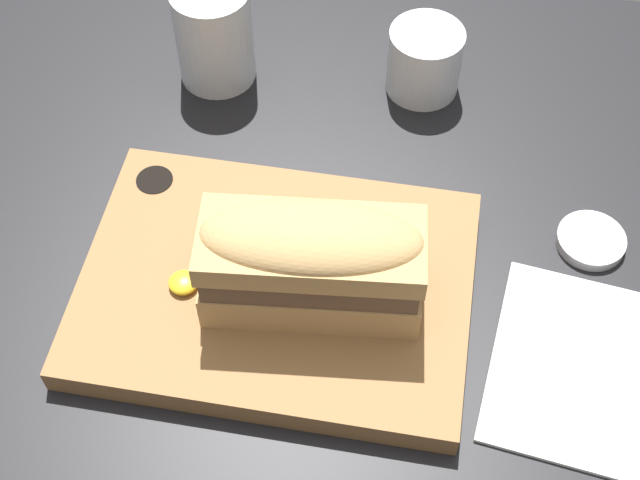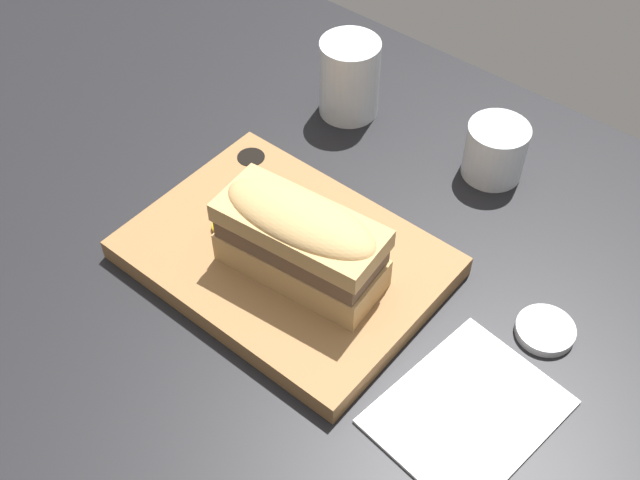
% 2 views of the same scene
% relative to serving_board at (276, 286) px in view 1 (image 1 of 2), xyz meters
% --- Properties ---
extents(dining_table, '(1.86, 0.96, 0.02)m').
position_rel_serving_board_xyz_m(dining_table, '(0.08, -0.02, -0.02)').
color(dining_table, black).
rests_on(dining_table, ground).
extents(serving_board, '(0.34, 0.25, 0.03)m').
position_rel_serving_board_xyz_m(serving_board, '(0.00, 0.00, 0.00)').
color(serving_board, olive).
rests_on(serving_board, dining_table).
extents(sandwich, '(0.19, 0.09, 0.10)m').
position_rel_serving_board_xyz_m(sandwich, '(0.03, -0.01, 0.07)').
color(sandwich, tan).
rests_on(sandwich, serving_board).
extents(mustard_dollop, '(0.03, 0.03, 0.01)m').
position_rel_serving_board_xyz_m(mustard_dollop, '(-0.08, -0.03, 0.02)').
color(mustard_dollop, gold).
rests_on(mustard_dollop, serving_board).
extents(water_glass, '(0.08, 0.08, 0.11)m').
position_rel_serving_board_xyz_m(water_glass, '(-0.12, 0.26, 0.03)').
color(water_glass, silver).
rests_on(water_glass, dining_table).
extents(wine_glass, '(0.08, 0.08, 0.07)m').
position_rel_serving_board_xyz_m(wine_glass, '(0.10, 0.28, 0.02)').
color(wine_glass, silver).
rests_on(wine_glass, dining_table).
extents(napkin, '(0.16, 0.19, 0.00)m').
position_rel_serving_board_xyz_m(napkin, '(0.26, -0.03, -0.01)').
color(napkin, white).
rests_on(napkin, dining_table).
extents(condiment_dish, '(0.06, 0.06, 0.01)m').
position_rel_serving_board_xyz_m(condiment_dish, '(0.27, 0.10, -0.01)').
color(condiment_dish, '#B2B2B7').
rests_on(condiment_dish, dining_table).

